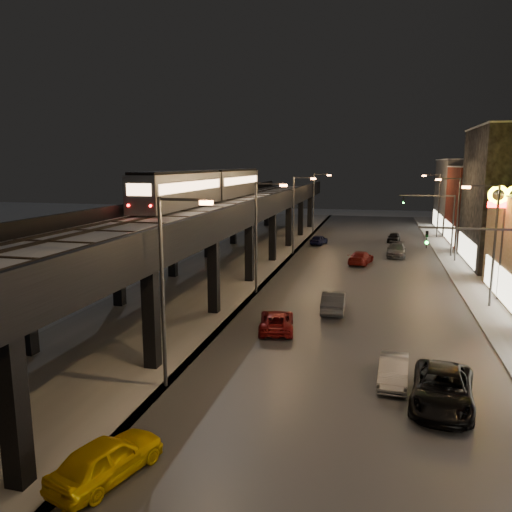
# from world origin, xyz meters

# --- Properties ---
(road_surface) EXTENTS (17.00, 120.00, 0.06)m
(road_surface) POSITION_xyz_m (7.50, 35.00, 0.03)
(road_surface) COLOR #46474D
(road_surface) RESTS_ON ground
(sidewalk_right) EXTENTS (4.00, 120.00, 0.14)m
(sidewalk_right) POSITION_xyz_m (17.50, 35.00, 0.07)
(sidewalk_right) COLOR #9FA1A8
(sidewalk_right) RESTS_ON ground
(under_viaduct_pavement) EXTENTS (11.00, 120.00, 0.06)m
(under_viaduct_pavement) POSITION_xyz_m (-6.00, 35.00, 0.03)
(under_viaduct_pavement) COLOR #9FA1A8
(under_viaduct_pavement) RESTS_ON ground
(elevated_viaduct) EXTENTS (9.00, 100.00, 6.30)m
(elevated_viaduct) POSITION_xyz_m (-6.00, 31.84, 5.62)
(elevated_viaduct) COLOR black
(elevated_viaduct) RESTS_ON ground
(viaduct_trackbed) EXTENTS (8.40, 100.00, 0.32)m
(viaduct_trackbed) POSITION_xyz_m (-6.01, 31.97, 6.39)
(viaduct_trackbed) COLOR #B2B7C1
(viaduct_trackbed) RESTS_ON elevated_viaduct
(viaduct_parapet_streetside) EXTENTS (0.30, 100.00, 1.10)m
(viaduct_parapet_streetside) POSITION_xyz_m (-1.65, 32.00, 6.85)
(viaduct_parapet_streetside) COLOR black
(viaduct_parapet_streetside) RESTS_ON elevated_viaduct
(viaduct_parapet_far) EXTENTS (0.30, 100.00, 1.10)m
(viaduct_parapet_far) POSITION_xyz_m (-10.35, 32.00, 6.85)
(viaduct_parapet_far) COLOR black
(viaduct_parapet_far) RESTS_ON elevated_viaduct
(building_e) EXTENTS (12.20, 12.20, 10.16)m
(building_e) POSITION_xyz_m (23.99, 62.00, 5.08)
(building_e) COLOR maroon
(building_e) RESTS_ON ground
(building_f) EXTENTS (12.20, 16.20, 11.16)m
(building_f) POSITION_xyz_m (23.99, 76.00, 5.58)
(building_f) COLOR #4C4D52
(building_f) RESTS_ON ground
(streetlight_left_1) EXTENTS (2.57, 0.28, 9.00)m
(streetlight_left_1) POSITION_xyz_m (-0.43, 13.00, 5.24)
(streetlight_left_1) COLOR #38383A
(streetlight_left_1) RESTS_ON ground
(streetlight_left_2) EXTENTS (2.57, 0.28, 9.00)m
(streetlight_left_2) POSITION_xyz_m (-0.43, 31.00, 5.24)
(streetlight_left_2) COLOR #38383A
(streetlight_left_2) RESTS_ON ground
(streetlight_right_2) EXTENTS (2.56, 0.28, 9.00)m
(streetlight_right_2) POSITION_xyz_m (16.73, 31.00, 5.24)
(streetlight_right_2) COLOR #38383A
(streetlight_right_2) RESTS_ON ground
(streetlight_left_3) EXTENTS (2.57, 0.28, 9.00)m
(streetlight_left_3) POSITION_xyz_m (-0.43, 49.00, 5.24)
(streetlight_left_3) COLOR #38383A
(streetlight_left_3) RESTS_ON ground
(streetlight_right_3) EXTENTS (2.56, 0.28, 9.00)m
(streetlight_right_3) POSITION_xyz_m (16.73, 49.00, 5.24)
(streetlight_right_3) COLOR #38383A
(streetlight_right_3) RESTS_ON ground
(streetlight_left_4) EXTENTS (2.57, 0.28, 9.00)m
(streetlight_left_4) POSITION_xyz_m (-0.43, 67.00, 5.24)
(streetlight_left_4) COLOR #38383A
(streetlight_left_4) RESTS_ON ground
(streetlight_right_4) EXTENTS (2.56, 0.28, 9.00)m
(streetlight_right_4) POSITION_xyz_m (16.73, 67.00, 5.24)
(streetlight_right_4) COLOR #38383A
(streetlight_right_4) RESTS_ON ground
(traffic_light_rig_a) EXTENTS (6.10, 0.34, 7.00)m
(traffic_light_rig_a) POSITION_xyz_m (15.84, 22.00, 4.50)
(traffic_light_rig_a) COLOR #38383A
(traffic_light_rig_a) RESTS_ON ground
(traffic_light_rig_b) EXTENTS (6.10, 0.34, 7.00)m
(traffic_light_rig_b) POSITION_xyz_m (15.84, 52.00, 4.50)
(traffic_light_rig_b) COLOR #38383A
(traffic_light_rig_b) RESTS_ON ground
(subway_train) EXTENTS (2.68, 32.16, 3.20)m
(subway_train) POSITION_xyz_m (-8.50, 42.43, 8.21)
(subway_train) COLOR gray
(subway_train) RESTS_ON viaduct_trackbed
(car_taxi) EXTENTS (2.88, 4.50, 1.42)m
(car_taxi) POSITION_xyz_m (0.31, 5.99, 0.71)
(car_taxi) COLOR #E3B601
(car_taxi) RESTS_ON ground
(car_near_white) EXTENTS (1.66, 4.52, 1.48)m
(car_near_white) POSITION_xyz_m (5.95, 27.14, 0.74)
(car_near_white) COLOR #484A51
(car_near_white) RESTS_ON ground
(car_mid_silver) EXTENTS (2.81, 4.78, 1.25)m
(car_mid_silver) POSITION_xyz_m (2.81, 22.12, 0.62)
(car_mid_silver) COLOR maroon
(car_mid_silver) RESTS_ON ground
(car_mid_dark) EXTENTS (2.80, 4.94, 1.35)m
(car_mid_dark) POSITION_xyz_m (7.18, 45.07, 0.68)
(car_mid_dark) COLOR maroon
(car_mid_dark) RESTS_ON ground
(car_far_white) EXTENTS (2.24, 3.91, 1.25)m
(car_far_white) POSITION_xyz_m (1.36, 57.03, 0.63)
(car_far_white) COLOR #0D1035
(car_far_white) RESTS_ON ground
(car_onc_silver) EXTENTS (1.56, 3.91, 1.26)m
(car_onc_silver) POSITION_xyz_m (9.80, 15.91, 0.63)
(car_onc_silver) COLOR gray
(car_onc_silver) RESTS_ON ground
(car_onc_dark) EXTENTS (3.25, 5.80, 1.53)m
(car_onc_dark) POSITION_xyz_m (11.79, 14.06, 0.77)
(car_onc_dark) COLOR black
(car_onc_dark) RESTS_ON ground
(car_onc_white) EXTENTS (2.29, 5.14, 1.47)m
(car_onc_white) POSITION_xyz_m (10.95, 50.48, 0.73)
(car_onc_white) COLOR #46494F
(car_onc_white) RESTS_ON ground
(car_onc_red) EXTENTS (1.94, 3.89, 1.27)m
(car_onc_red) POSITION_xyz_m (10.93, 61.40, 0.64)
(car_onc_red) COLOR black
(car_onc_red) RESTS_ON ground
(sign_mcdonalds) EXTENTS (2.62, 0.30, 8.87)m
(sign_mcdonalds) POSITION_xyz_m (18.00, 33.16, 7.05)
(sign_mcdonalds) COLOR #38383A
(sign_mcdonalds) RESTS_ON ground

